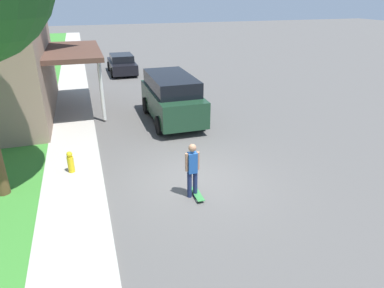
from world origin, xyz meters
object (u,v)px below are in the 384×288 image
at_px(skateboarder, 192,168).
at_px(skateboard, 197,194).
at_px(car_down_street, 122,64).
at_px(fire_hydrant, 71,162).
at_px(suv_parked, 172,97).

bearing_deg(skateboarder, skateboard, -24.25).
xyz_separation_m(car_down_street, skateboarder, (-0.19, -17.27, 0.24)).
xyz_separation_m(car_down_street, fire_hydrant, (-3.48, -14.87, -0.22)).
distance_m(car_down_street, skateboard, 17.34).
xyz_separation_m(car_down_street, skateboard, (-0.07, -17.33, -0.58)).
bearing_deg(skateboard, suv_parked, 81.56).
height_order(suv_parked, fire_hydrant, suv_parked).
bearing_deg(car_down_street, skateboard, -90.22).
distance_m(suv_parked, fire_hydrant, 5.96).
bearing_deg(fire_hydrant, skateboard, -35.76).
bearing_deg(skateboard, skateboarder, 155.75).
xyz_separation_m(skateboard, fire_hydrant, (-3.41, 2.46, 0.36)).
distance_m(car_down_street, fire_hydrant, 15.27).
bearing_deg(car_down_street, suv_parked, -85.31).
height_order(skateboarder, fire_hydrant, skateboarder).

